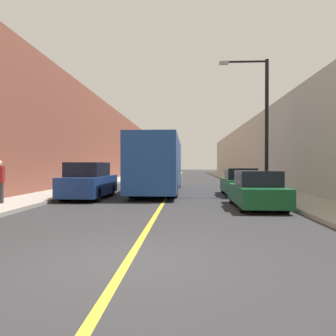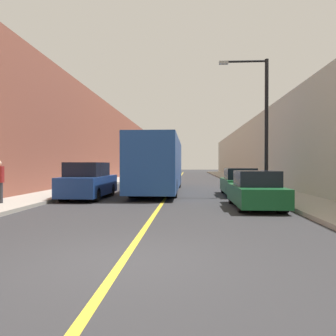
% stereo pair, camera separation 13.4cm
% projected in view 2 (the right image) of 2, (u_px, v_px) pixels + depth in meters
% --- Properties ---
extents(ground_plane, '(200.00, 200.00, 0.00)m').
position_uv_depth(ground_plane, '(122.00, 262.00, 5.99)').
color(ground_plane, '#2D2D30').
extents(sidewalk_left, '(2.53, 72.00, 0.16)m').
position_uv_depth(sidewalk_left, '(120.00, 179.00, 36.34)').
color(sidewalk_left, '#9E998E').
rests_on(sidewalk_left, ground).
extents(sidewalk_right, '(2.53, 72.00, 0.16)m').
position_uv_depth(sidewalk_right, '(237.00, 180.00, 35.52)').
color(sidewalk_right, '#9E998E').
rests_on(sidewalk_right, ground).
extents(building_row_left, '(4.00, 72.00, 8.50)m').
position_uv_depth(building_row_left, '(91.00, 142.00, 36.49)').
color(building_row_left, brown).
rests_on(building_row_left, ground).
extents(building_row_right, '(4.00, 72.00, 6.44)m').
position_uv_depth(building_row_right, '(267.00, 151.00, 35.28)').
color(building_row_right, '#B7B2A3').
rests_on(building_row_right, ground).
extents(road_center_line, '(0.16, 72.00, 0.01)m').
position_uv_depth(road_center_line, '(178.00, 180.00, 35.93)').
color(road_center_line, gold).
rests_on(road_center_line, ground).
extents(bus, '(2.58, 12.16, 3.37)m').
position_uv_depth(bus, '(159.00, 164.00, 21.13)').
color(bus, '#1E4793').
rests_on(bus, ground).
extents(parked_suv_left, '(1.90, 4.86, 1.87)m').
position_uv_depth(parked_suv_left, '(89.00, 182.00, 17.02)').
color(parked_suv_left, navy).
rests_on(parked_suv_left, ground).
extents(car_right_near, '(1.80, 4.28, 1.52)m').
position_uv_depth(car_right_near, '(256.00, 191.00, 13.32)').
color(car_right_near, '#145128').
rests_on(car_right_near, ground).
extents(car_right_mid, '(1.82, 4.26, 1.56)m').
position_uv_depth(car_right_mid, '(240.00, 183.00, 18.64)').
color(car_right_mid, '#145128').
rests_on(car_right_mid, ground).
extents(street_lamp_right, '(2.67, 0.24, 7.33)m').
position_uv_depth(street_lamp_right, '(262.00, 117.00, 17.78)').
color(street_lamp_right, black).
rests_on(street_lamp_right, sidewalk_right).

